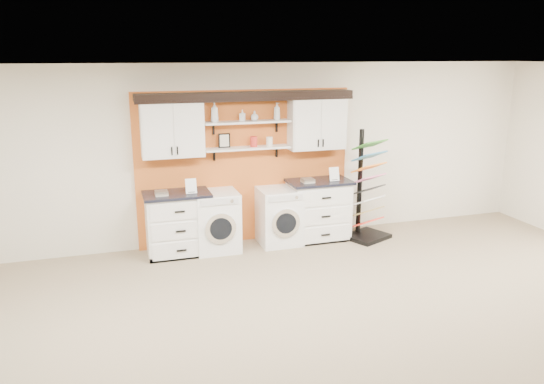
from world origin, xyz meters
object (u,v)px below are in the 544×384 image
object	(u,v)px
washer	(216,221)
sample_rack	(367,205)
base_cabinet_left	(178,223)
dryer	(279,216)
base_cabinet_right	(318,210)

from	to	relation	value
washer	sample_rack	xyz separation A→B (m)	(2.44, -0.20, 0.09)
base_cabinet_left	dryer	world-z (taller)	base_cabinet_left
base_cabinet_left	dryer	bearing A→B (deg)	-0.12
sample_rack	dryer	bearing A→B (deg)	147.60
base_cabinet_left	washer	xyz separation A→B (m)	(0.58, -0.00, -0.02)
base_cabinet_right	dryer	world-z (taller)	base_cabinet_right
washer	base_cabinet_right	bearing A→B (deg)	0.11
base_cabinet_left	washer	world-z (taller)	base_cabinet_left
base_cabinet_right	sample_rack	xyz separation A→B (m)	(0.76, -0.20, 0.07)
dryer	sample_rack	distance (m)	1.45
base_cabinet_right	washer	size ratio (longest dim) A/B	1.09
washer	base_cabinet_left	bearing A→B (deg)	179.67
base_cabinet_left	base_cabinet_right	size ratio (longest dim) A/B	0.97
base_cabinet_right	sample_rack	distance (m)	0.79
washer	dryer	xyz separation A→B (m)	(1.01, 0.00, -0.01)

